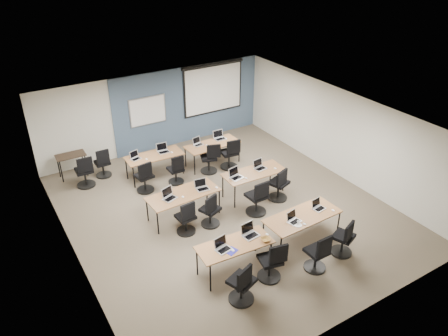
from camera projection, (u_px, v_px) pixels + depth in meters
floor at (226, 210)px, 11.96m from camera, size 8.00×9.00×0.02m
ceiling at (226, 118)px, 10.65m from camera, size 8.00×9.00×0.02m
wall_back at (155, 111)px, 14.66m from camera, size 8.00×0.04×2.70m
wall_front at (355, 268)px, 7.96m from camera, size 8.00×0.04×2.70m
wall_left at (69, 213)px, 9.48m from camera, size 0.04×9.00×2.70m
wall_right at (339, 133)px, 13.13m from camera, size 0.04×9.00×2.70m
blue_accent_panel at (189, 105)px, 15.20m from camera, size 5.50×0.04×2.70m
whiteboard at (148, 111)px, 14.42m from camera, size 1.28×0.03×0.98m
projector_screen at (213, 86)px, 15.33m from camera, size 2.40×0.10×1.82m
training_table_front_left at (235, 246)px, 9.55m from camera, size 1.69×0.71×0.73m
training_table_front_right at (302, 217)px, 10.48m from camera, size 1.92×0.80×0.73m
training_table_mid_left at (183, 195)px, 11.34m from camera, size 1.91×0.79×0.73m
training_table_mid_right at (254, 173)px, 12.33m from camera, size 1.80×0.75×0.73m
training_table_back_left at (154, 157)px, 13.22m from camera, size 1.73×0.72×0.73m
training_table_back_right at (212, 145)px, 13.91m from camera, size 1.77×0.74×0.73m
laptop_0 at (222, 246)px, 9.36m from camera, size 0.33×0.28×0.25m
mouse_0 at (233, 250)px, 9.33m from camera, size 0.09×0.11×0.04m
task_chair_0 at (242, 286)px, 8.84m from camera, size 0.56×0.54×1.02m
laptop_1 at (250, 232)px, 9.78m from camera, size 0.36×0.31×0.27m
mouse_1 at (267, 234)px, 9.81m from camera, size 0.09×0.11×0.03m
task_chair_1 at (272, 264)px, 9.43m from camera, size 0.52×0.52×1.00m
laptop_2 at (293, 219)px, 10.24m from camera, size 0.31×0.26×0.24m
mouse_2 at (304, 224)px, 10.15m from camera, size 0.09×0.12×0.04m
task_chair_2 at (318, 255)px, 9.69m from camera, size 0.50×0.50×0.99m
laptop_3 at (318, 206)px, 10.71m from camera, size 0.31×0.26×0.23m
mouse_3 at (333, 210)px, 10.63m from camera, size 0.07×0.10×0.04m
task_chair_3 at (344, 241)px, 10.15m from camera, size 0.53×0.51×0.99m
laptop_4 at (169, 196)px, 11.11m from camera, size 0.35×0.30×0.27m
mouse_4 at (183, 197)px, 11.16m from camera, size 0.07×0.10×0.03m
task_chair_4 at (186, 220)px, 10.86m from camera, size 0.49×0.49×0.97m
laptop_5 at (202, 187)px, 11.50m from camera, size 0.33×0.28×0.25m
mouse_5 at (217, 187)px, 11.56m from camera, size 0.07×0.11×0.04m
task_chair_5 at (210, 213)px, 11.13m from camera, size 0.52×0.49×0.98m
laptop_6 at (235, 175)px, 12.01m from camera, size 0.36×0.30×0.27m
mouse_6 at (246, 178)px, 11.98m from camera, size 0.09×0.12×0.04m
task_chair_6 at (258, 200)px, 11.60m from camera, size 0.56×0.56×1.04m
laptop_7 at (259, 166)px, 12.47m from camera, size 0.34×0.29×0.26m
mouse_7 at (275, 168)px, 12.46m from camera, size 0.09×0.12×0.04m
task_chair_7 at (279, 187)px, 12.20m from camera, size 0.56×0.54×1.02m
laptop_8 at (135, 157)px, 12.98m from camera, size 0.30×0.26×0.23m
mouse_8 at (147, 159)px, 12.96m from camera, size 0.07×0.10×0.03m
task_chair_8 at (145, 179)px, 12.58m from camera, size 0.52×0.52×1.00m
laptop_9 at (163, 150)px, 13.38m from camera, size 0.35×0.29×0.26m
mouse_9 at (172, 152)px, 13.35m from camera, size 0.08×0.11×0.04m
task_chair_9 at (176, 172)px, 13.00m from camera, size 0.47×0.47×0.96m
laptop_10 at (198, 143)px, 13.81m from camera, size 0.30×0.26×0.23m
mouse_10 at (207, 145)px, 13.77m from camera, size 0.07×0.10×0.03m
task_chair_10 at (210, 160)px, 13.58m from camera, size 0.55×0.53×1.01m
laptop_11 at (219, 137)px, 14.19m from camera, size 0.36×0.31×0.27m
mouse_11 at (226, 139)px, 14.20m from camera, size 0.09×0.12×0.04m
task_chair_11 at (230, 156)px, 13.81m from camera, size 0.56×0.56×1.03m
blue_mousepad at (231, 251)px, 9.32m from camera, size 0.31×0.29×0.01m
snack_bowl at (266, 240)px, 9.63m from camera, size 0.23×0.23×0.05m
snack_plate at (298, 225)px, 10.12m from camera, size 0.21×0.21×0.01m
coffee_cup at (298, 222)px, 10.16m from camera, size 0.06×0.06×0.05m
utility_table at (71, 158)px, 13.23m from camera, size 0.87×0.48×0.75m
spare_chair_a at (103, 165)px, 13.35m from camera, size 0.48×0.48×0.96m
spare_chair_b at (85, 174)px, 12.82m from camera, size 0.54×0.54×1.02m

